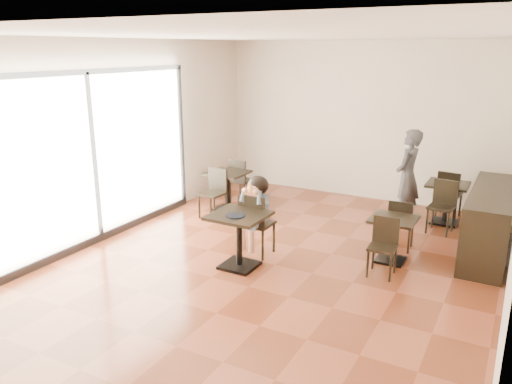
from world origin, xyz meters
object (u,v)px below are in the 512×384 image
Objects in this scene: cafe_table_mid at (392,240)px; cafe_table_left at (228,191)px; chair_left_b at (212,194)px; chair_back_a at (450,194)px; child_table at (239,241)px; chair_mid_a at (401,224)px; cafe_table_back at (446,203)px; chair_left_a at (242,181)px; adult_patron at (407,177)px; chair_back_b at (441,208)px; child at (258,216)px; chair_mid_b at (382,248)px; child_chair at (258,224)px.

cafe_table_mid is 3.54m from cafe_table_left.
chair_left_b is 1.02× the size of chair_back_a.
child_table is 0.99× the size of chair_mid_a.
child_table is at bearing -145.99° from cafe_table_mid.
cafe_table_back is 4.22m from chair_left_b.
chair_left_a is 1.00× the size of chair_left_b.
cafe_table_left is at bearing -67.79° from adult_patron.
cafe_table_mid is at bearing -98.63° from chair_back_b.
cafe_table_mid is at bearing 20.81° from child.
child_table is 0.99× the size of chair_mid_b.
cafe_table_left is 3.44m from chair_mid_a.
chair_left_a is (0.00, 0.55, 0.08)m from cafe_table_left.
child_chair is 1.87m from chair_mid_b.
chair_left_a is at bearing 90.00° from cafe_table_left.
adult_patron reaches higher than chair_back_b.
child is 2.27m from cafe_table_left.
chair_left_b is at bearing 173.57° from cafe_table_mid.
cafe_table_back is at bearing 96.40° from chair_back_b.
child reaches higher than chair_mid_a.
child_table is at bearing 41.73° from chair_mid_a.
child_table is 2.25m from cafe_table_mid.
adult_patron reaches higher than cafe_table_left.
chair_mid_a is 3.42m from chair_left_b.
chair_mid_b is 0.89× the size of chair_left_a.
child_table is 0.66× the size of child.
child_chair is 3.97m from chair_back_a.
chair_back_b reaches higher than cafe_table_mid.
chair_back_b is at bearing 96.40° from chair_back_a.
child is 1.34× the size of chair_left_a.
child_chair is at bearing 0.00° from child.
adult_patron reaches higher than chair_mid_b.
chair_mid_b is 2.18m from chair_back_b.
cafe_table_mid is (1.87, 1.26, -0.07)m from child_table.
cafe_table_left is 0.93× the size of chair_mid_a.
chair_left_a is 1.10m from chair_left_b.
chair_left_a is at bearing -170.34° from cafe_table_back.
chair_left_b reaches higher than chair_mid_b.
adult_patron is at bearing -170.05° from chair_left_a.
chair_left_a is at bearing 125.20° from child.
chair_left_b reaches higher than child_table.
cafe_table_back is at bearing -166.71° from chair_left_a.
cafe_table_left is 3.72m from chair_mid_b.
child_table is 0.90× the size of chair_back_b.
chair_back_a reaches higher than chair_mid_a.
cafe_table_back is 0.41m from chair_back_a.
cafe_table_back is at bearing 17.40° from cafe_table_left.
chair_left_b is at bearing -156.20° from chair_back_b.
chair_left_b is at bearing -35.26° from child_chair.
cafe_table_mid is 0.74× the size of chair_left_a.
child is 2.69m from chair_left_a.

